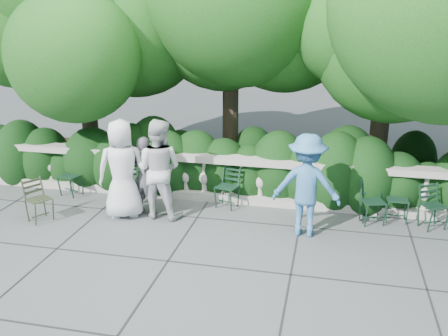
% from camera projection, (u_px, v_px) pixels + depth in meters
% --- Properties ---
extents(ground, '(90.00, 90.00, 0.00)m').
position_uv_depth(ground, '(212.00, 238.00, 8.96)').
color(ground, '#484B4F').
rests_on(ground, ground).
extents(balustrade, '(12.00, 0.44, 1.00)m').
position_uv_depth(balustrade, '(232.00, 180.00, 10.48)').
color(balustrade, '#9E998E').
rests_on(balustrade, ground).
extents(shrub_hedge, '(15.00, 2.60, 1.70)m').
position_uv_depth(shrub_hedge, '(242.00, 183.00, 11.75)').
color(shrub_hedge, black).
rests_on(shrub_hedge, ground).
extents(tree_canopy, '(15.04, 6.52, 6.78)m').
position_uv_depth(tree_canopy, '(278.00, 6.00, 10.55)').
color(tree_canopy, '#3F3023').
rests_on(tree_canopy, ground).
extents(chair_a, '(0.55, 0.58, 0.84)m').
position_uv_depth(chair_a, '(67.00, 197.00, 10.86)').
color(chair_a, black).
rests_on(chair_a, ground).
extents(chair_b, '(0.56, 0.58, 0.84)m').
position_uv_depth(chair_b, '(224.00, 210.00, 10.20)').
color(chair_b, black).
rests_on(chair_b, ground).
extents(chair_c, '(0.56, 0.59, 0.84)m').
position_uv_depth(chair_c, '(142.00, 204.00, 10.48)').
color(chair_c, black).
rests_on(chair_c, ground).
extents(chair_d, '(0.45, 0.48, 0.84)m').
position_uv_depth(chair_d, '(396.00, 224.00, 9.53)').
color(chair_d, black).
rests_on(chair_d, ground).
extents(chair_e, '(0.56, 0.59, 0.84)m').
position_uv_depth(chair_e, '(374.00, 226.00, 9.41)').
color(chair_e, black).
rests_on(chair_e, ground).
extents(chair_f, '(0.61, 0.63, 0.84)m').
position_uv_depth(chair_f, '(436.00, 231.00, 9.22)').
color(chair_f, black).
rests_on(chair_f, ground).
extents(chair_weathered, '(0.64, 0.62, 0.84)m').
position_uv_depth(chair_weathered, '(45.00, 223.00, 9.58)').
color(chair_weathered, black).
rests_on(chair_weathered, ground).
extents(person_businessman, '(1.10, 0.90, 1.95)m').
position_uv_depth(person_businessman, '(122.00, 169.00, 9.59)').
color(person_businessman, silver).
rests_on(person_businessman, ground).
extents(person_woman_grey, '(0.62, 0.45, 1.59)m').
position_uv_depth(person_woman_grey, '(145.00, 175.00, 9.80)').
color(person_woman_grey, '#444449').
rests_on(person_woman_grey, ground).
extents(person_casual_man, '(1.00, 0.81, 1.96)m').
position_uv_depth(person_casual_man, '(158.00, 169.00, 9.60)').
color(person_casual_man, silver).
rests_on(person_casual_man, ground).
extents(person_older_blue, '(1.23, 0.74, 1.88)m').
position_uv_depth(person_older_blue, '(307.00, 185.00, 8.83)').
color(person_older_blue, teal).
rests_on(person_older_blue, ground).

